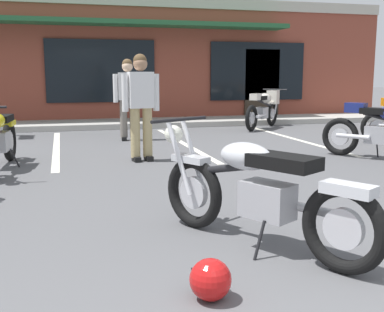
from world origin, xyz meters
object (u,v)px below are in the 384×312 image
person_in_black_shirt (141,101)px  motorcycle_cream_vintage (264,107)px  motorcycle_foreground_classic (257,190)px  person_in_shorts_foreground (128,94)px  helmet_on_pavement (210,279)px

person_in_black_shirt → motorcycle_cream_vintage: bearing=45.6°
motorcycle_foreground_classic → person_in_black_shirt: person_in_black_shirt is taller
motorcycle_foreground_classic → person_in_shorts_foreground: 6.57m
motorcycle_cream_vintage → person_in_black_shirt: person_in_black_shirt is taller
motorcycle_cream_vintage → person_in_black_shirt: bearing=-134.4°
helmet_on_pavement → motorcycle_foreground_classic: bearing=51.3°
motorcycle_foreground_classic → motorcycle_cream_vintage: bearing=66.0°
person_in_shorts_foreground → motorcycle_foreground_classic: bearing=-89.0°
motorcycle_foreground_classic → motorcycle_cream_vintage: size_ratio=1.14×
person_in_black_shirt → helmet_on_pavement: (-0.38, -4.86, -0.82)m
person_in_shorts_foreground → helmet_on_pavement: 7.39m
motorcycle_cream_vintage → person_in_shorts_foreground: (-3.67, -1.41, 0.42)m
motorcycle_foreground_classic → person_in_black_shirt: (-0.25, 4.08, 0.49)m
motorcycle_cream_vintage → helmet_on_pavement: size_ratio=6.40×
motorcycle_foreground_classic → person_in_black_shirt: 4.11m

